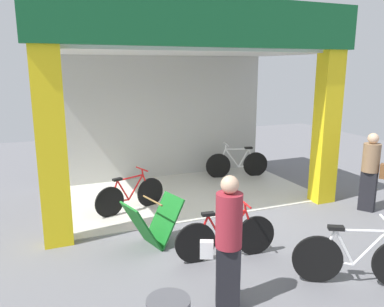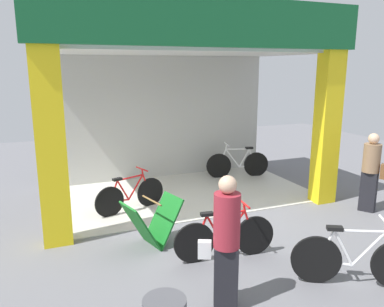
{
  "view_description": "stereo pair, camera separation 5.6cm",
  "coord_description": "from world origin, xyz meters",
  "px_view_note": "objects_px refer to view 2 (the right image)",
  "views": [
    {
      "loc": [
        -2.99,
        -6.45,
        2.93
      ],
      "look_at": [
        0.0,
        0.81,
        1.15
      ],
      "focal_mm": 36.12,
      "sensor_mm": 36.0,
      "label": 1
    },
    {
      "loc": [
        -2.94,
        -6.47,
        2.93
      ],
      "look_at": [
        0.0,
        0.81,
        1.15
      ],
      "focal_mm": 36.12,
      "sensor_mm": 36.0,
      "label": 2
    }
  ],
  "objects_px": {
    "bicycle_parked_0": "(225,237)",
    "bicycle_inside_0": "(238,164)",
    "bicycle_inside_1": "(130,195)",
    "pedestrian_2": "(226,242)",
    "bicycle_parked_1": "(356,259)",
    "sandwich_board_sign": "(152,223)",
    "pedestrian_0": "(372,172)"
  },
  "relations": [
    {
      "from": "bicycle_parked_0",
      "to": "bicycle_inside_0",
      "type": "bearing_deg",
      "value": 58.9
    },
    {
      "from": "bicycle_inside_1",
      "to": "pedestrian_2",
      "type": "xyz_separation_m",
      "value": [
        0.34,
        -3.63,
        0.52
      ]
    },
    {
      "from": "bicycle_inside_0",
      "to": "bicycle_parked_0",
      "type": "bearing_deg",
      "value": -121.1
    },
    {
      "from": "bicycle_inside_0",
      "to": "pedestrian_2",
      "type": "distance_m",
      "value": 5.83
    },
    {
      "from": "bicycle_parked_0",
      "to": "bicycle_parked_1",
      "type": "bearing_deg",
      "value": -45.8
    },
    {
      "from": "bicycle_inside_0",
      "to": "sandwich_board_sign",
      "type": "distance_m",
      "value": 4.48
    },
    {
      "from": "bicycle_inside_0",
      "to": "sandwich_board_sign",
      "type": "relative_size",
      "value": 1.63
    },
    {
      "from": "sandwich_board_sign",
      "to": "pedestrian_0",
      "type": "height_order",
      "value": "pedestrian_0"
    },
    {
      "from": "bicycle_parked_0",
      "to": "pedestrian_2",
      "type": "distance_m",
      "value": 1.34
    },
    {
      "from": "bicycle_inside_0",
      "to": "bicycle_parked_1",
      "type": "distance_m",
      "value": 5.36
    },
    {
      "from": "bicycle_inside_0",
      "to": "bicycle_parked_0",
      "type": "height_order",
      "value": "bicycle_inside_0"
    },
    {
      "from": "pedestrian_2",
      "to": "bicycle_parked_1",
      "type": "bearing_deg",
      "value": -7.2
    },
    {
      "from": "bicycle_inside_0",
      "to": "pedestrian_2",
      "type": "height_order",
      "value": "pedestrian_2"
    },
    {
      "from": "bicycle_parked_0",
      "to": "pedestrian_2",
      "type": "xyz_separation_m",
      "value": [
        -0.55,
        -1.11,
        0.51
      ]
    },
    {
      "from": "bicycle_inside_1",
      "to": "sandwich_board_sign",
      "type": "distance_m",
      "value": 1.66
    },
    {
      "from": "bicycle_inside_1",
      "to": "bicycle_parked_0",
      "type": "distance_m",
      "value": 2.67
    },
    {
      "from": "pedestrian_0",
      "to": "sandwich_board_sign",
      "type": "bearing_deg",
      "value": 178.25
    },
    {
      "from": "pedestrian_0",
      "to": "bicycle_parked_0",
      "type": "bearing_deg",
      "value": -169.0
    },
    {
      "from": "pedestrian_0",
      "to": "pedestrian_2",
      "type": "distance_m",
      "value": 4.62
    },
    {
      "from": "bicycle_inside_0",
      "to": "pedestrian_0",
      "type": "xyz_separation_m",
      "value": [
        1.33,
        -3.2,
        0.47
      ]
    },
    {
      "from": "bicycle_inside_1",
      "to": "sandwich_board_sign",
      "type": "xyz_separation_m",
      "value": [
        -0.02,
        -1.66,
        0.05
      ]
    },
    {
      "from": "bicycle_inside_0",
      "to": "bicycle_parked_0",
      "type": "xyz_separation_m",
      "value": [
        -2.36,
        -3.92,
        -0.02
      ]
    },
    {
      "from": "bicycle_parked_0",
      "to": "pedestrian_0",
      "type": "relative_size",
      "value": 1.0
    },
    {
      "from": "bicycle_parked_0",
      "to": "bicycle_parked_1",
      "type": "xyz_separation_m",
      "value": [
        1.3,
        -1.34,
        0.02
      ]
    },
    {
      "from": "bicycle_parked_0",
      "to": "bicycle_parked_1",
      "type": "height_order",
      "value": "bicycle_parked_1"
    },
    {
      "from": "bicycle_parked_1",
      "to": "pedestrian_0",
      "type": "relative_size",
      "value": 0.94
    },
    {
      "from": "bicycle_parked_0",
      "to": "pedestrian_2",
      "type": "height_order",
      "value": "pedestrian_2"
    },
    {
      "from": "bicycle_inside_0",
      "to": "bicycle_parked_1",
      "type": "bearing_deg",
      "value": -101.38
    },
    {
      "from": "bicycle_parked_1",
      "to": "bicycle_inside_1",
      "type": "bearing_deg",
      "value": 119.61
    },
    {
      "from": "bicycle_inside_1",
      "to": "bicycle_inside_0",
      "type": "bearing_deg",
      "value": 23.21
    },
    {
      "from": "sandwich_board_sign",
      "to": "pedestrian_2",
      "type": "xyz_separation_m",
      "value": [
        0.36,
        -1.96,
        0.47
      ]
    },
    {
      "from": "bicycle_inside_0",
      "to": "bicycle_inside_1",
      "type": "bearing_deg",
      "value": -156.79
    }
  ]
}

